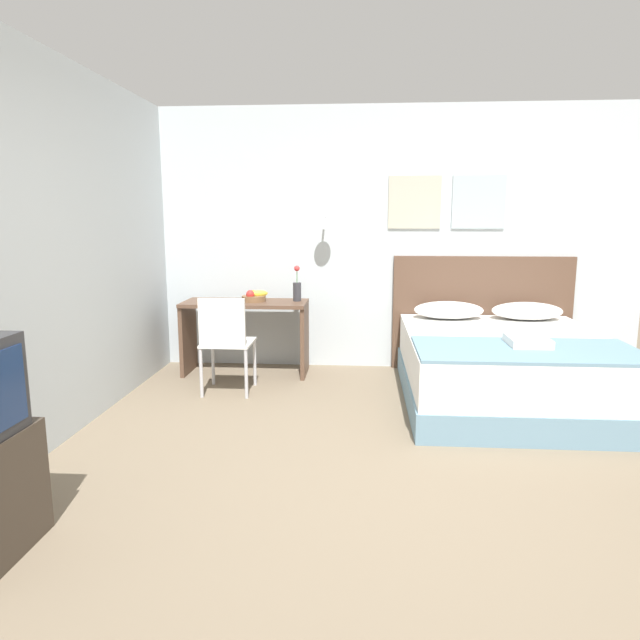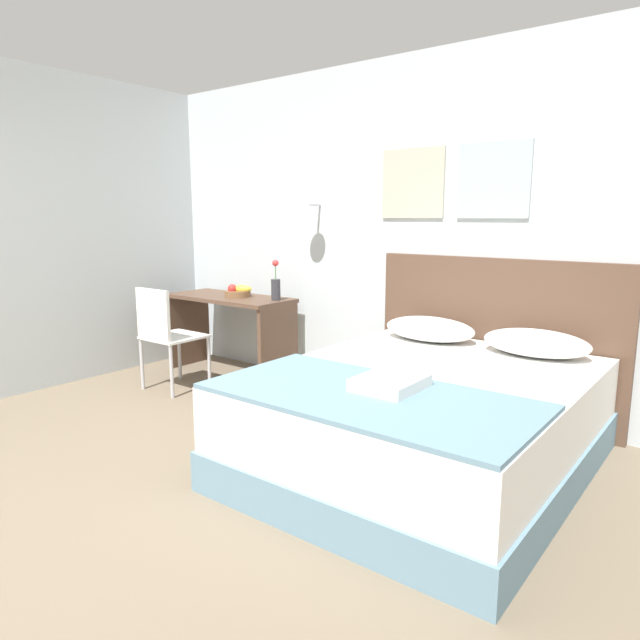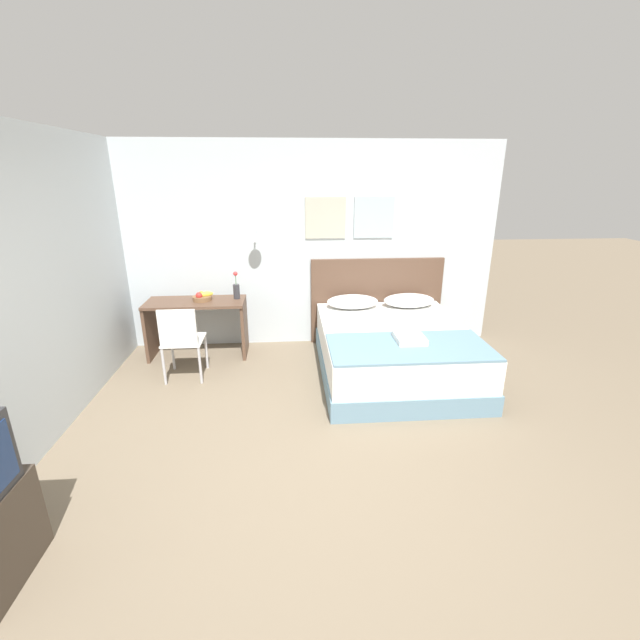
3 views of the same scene
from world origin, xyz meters
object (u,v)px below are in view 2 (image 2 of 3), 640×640
Objects in this scene: headboard at (494,339)px; desk_chair at (165,330)px; pillow_left at (429,329)px; desk at (230,319)px; flower_vase at (276,286)px; folded_towel_near_foot at (390,382)px; bed at (424,420)px; pillow_right at (536,343)px; fruit_bowl at (238,292)px; throw_blanket at (368,396)px.

headboard is 2.63m from desk_chair.
desk is (-2.00, -0.05, -0.14)m from pillow_left.
desk is at bearing -171.96° from headboard.
pillow_left is at bearing 1.57° from desk.
headboard is at bearing 8.04° from desk.
pillow_left is 1.89× the size of flower_vase.
flower_vase is at bearing 146.70° from folded_towel_near_foot.
bed is at bearing -0.31° from desk_chair.
pillow_left is at bearing -143.15° from headboard.
headboard is 2.69× the size of pillow_right.
pillow_left is at bearing 108.43° from folded_towel_near_foot.
pillow_right is at bearing 0.00° from pillow_left.
bed is 0.57m from folded_towel_near_foot.
pillow_left is 1.90× the size of folded_towel_near_foot.
pillow_left is (-0.37, 0.78, 0.37)m from bed.
flower_vase reaches higher than pillow_right.
bed is 2.42m from desk_chair.
fruit_bowl is 0.43m from flower_vase.
desk_chair reaches higher than fruit_bowl.
pillow_right is at bearing 15.46° from desk_chair.
desk is at bearing -167.06° from fruit_bowl.
headboard is 5.09× the size of flower_vase.
throw_blanket is 2.72m from desk.
headboard is 2.69× the size of pillow_left.
bed is at bearing -64.42° from pillow_left.
pillow_right is (0.37, 0.78, 0.37)m from bed.
fruit_bowl is (0.12, 0.73, 0.26)m from desk_chair.
bed is 2.45m from fruit_bowl.
bed is at bearing -23.07° from flower_vase.
flower_vase is at bearing 55.10° from desk_chair.
headboard reaches higher than fruit_bowl.
fruit_bowl reaches higher than pillow_right.
pillow_left is 0.55× the size of desk.
folded_towel_near_foot is at bearing -88.57° from headboard.
fruit_bowl is at bearing 12.94° from desk.
desk_chair is 2.48× the size of flower_vase.
bed is at bearing 90.00° from throw_blanket.
fruit_bowl is 0.74× the size of flower_vase.
flower_vase reaches higher than folded_towel_near_foot.
throw_blanket is at bearing -90.00° from bed.
pillow_left reaches higher than folded_towel_near_foot.
fruit_bowl is at bearing 161.87° from bed.
flower_vase is at bearing -171.76° from headboard.
pillow_right is 2.66m from fruit_bowl.
pillow_right reaches higher than throw_blanket.
pillow_right reaches higher than folded_towel_near_foot.
flower_vase is at bearing 179.72° from pillow_right.
bed is at bearing 94.76° from folded_towel_near_foot.
headboard is at bearing 7.85° from fruit_bowl.
flower_vase reaches higher than pillow_left.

